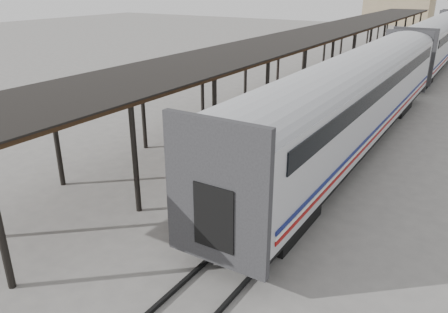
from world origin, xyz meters
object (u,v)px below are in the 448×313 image
at_px(baggage_cart, 215,199).
at_px(porter, 205,178).
at_px(pedestrian, 273,96).
at_px(luggage_tug, 302,85).

distance_m(baggage_cart, porter, 1.23).
bearing_deg(porter, pedestrian, 19.22).
distance_m(porter, pedestrian, 14.78).
height_order(luggage_tug, porter, porter).
height_order(baggage_cart, porter, porter).
height_order(baggage_cart, pedestrian, pedestrian).
bearing_deg(luggage_tug, pedestrian, -108.11).
bearing_deg(porter, baggage_cart, 4.23).
distance_m(baggage_cart, luggage_tug, 18.94).
bearing_deg(pedestrian, luggage_tug, -100.74).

